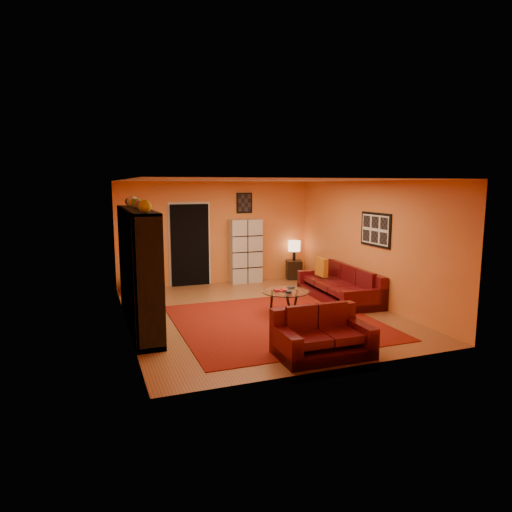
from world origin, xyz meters
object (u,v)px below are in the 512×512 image
object	(u,v)px
entertainment_unit	(138,268)
loveseat	(321,336)
coffee_table	(286,294)
sofa	(342,286)
table_lamp	(294,246)
bowl_chair	(140,280)
storage_cabinet	(245,251)
tv	(141,270)
side_table	(294,270)

from	to	relation	value
entertainment_unit	loveseat	world-z (taller)	entertainment_unit
entertainment_unit	coffee_table	bearing A→B (deg)	-6.30
sofa	coffee_table	xyz separation A→B (m)	(-1.68, -0.70, 0.14)
loveseat	table_lamp	size ratio (longest dim) A/B	2.60
bowl_chair	coffee_table	bearing A→B (deg)	-48.21
entertainment_unit	table_lamp	bearing A→B (deg)	32.28
storage_cabinet	entertainment_unit	bearing A→B (deg)	-137.63
loveseat	coffee_table	world-z (taller)	loveseat
tv	loveseat	bearing A→B (deg)	-136.82
loveseat	table_lamp	distance (m)	5.57
entertainment_unit	side_table	distance (m)	5.21
sofa	storage_cabinet	size ratio (longest dim) A/B	1.49
side_table	loveseat	bearing A→B (deg)	-111.05
storage_cabinet	tv	bearing A→B (deg)	-137.59
tv	loveseat	size ratio (longest dim) A/B	0.69
sofa	coffee_table	size ratio (longest dim) A/B	2.65
coffee_table	sofa	bearing A→B (deg)	22.51
sofa	loveseat	xyz separation A→B (m)	(-2.05, -2.82, 0.00)
tv	side_table	bearing A→B (deg)	-57.83
tv	bowl_chair	xyz separation A→B (m)	(0.23, 2.41, -0.68)
storage_cabinet	side_table	distance (m)	1.48
entertainment_unit	coffee_table	distance (m)	2.82
storage_cabinet	bowl_chair	size ratio (longest dim) A/B	2.24
bowl_chair	table_lamp	distance (m)	4.13
tv	coffee_table	distance (m)	2.77
entertainment_unit	coffee_table	size ratio (longest dim) A/B	3.26
coffee_table	storage_cabinet	size ratio (longest dim) A/B	0.56
entertainment_unit	tv	size ratio (longest dim) A/B	3.11
sofa	side_table	size ratio (longest dim) A/B	4.87
bowl_chair	side_table	size ratio (longest dim) A/B	1.46
sofa	bowl_chair	xyz separation A→B (m)	(-4.14, 2.06, 0.04)
storage_cabinet	side_table	world-z (taller)	storage_cabinet
entertainment_unit	sofa	xyz separation A→B (m)	(4.42, 0.39, -0.77)
tv	sofa	bearing A→B (deg)	-85.40
bowl_chair	table_lamp	bearing A→B (deg)	4.19
table_lamp	sofa	bearing A→B (deg)	-88.45
table_lamp	tv	bearing A→B (deg)	-147.83
tv	side_table	world-z (taller)	tv
entertainment_unit	tv	bearing A→B (deg)	40.99
sofa	bowl_chair	distance (m)	4.62
coffee_table	storage_cabinet	world-z (taller)	storage_cabinet
coffee_table	loveseat	bearing A→B (deg)	-99.99
coffee_table	side_table	world-z (taller)	side_table
tv	coffee_table	size ratio (longest dim) A/B	1.05
sofa	loveseat	distance (m)	3.49
sofa	table_lamp	xyz separation A→B (m)	(-0.06, 2.36, 0.60)
sofa	bowl_chair	size ratio (longest dim) A/B	3.34
entertainment_unit	bowl_chair	bearing A→B (deg)	83.60
sofa	storage_cabinet	world-z (taller)	storage_cabinet
sofa	bowl_chair	world-z (taller)	sofa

